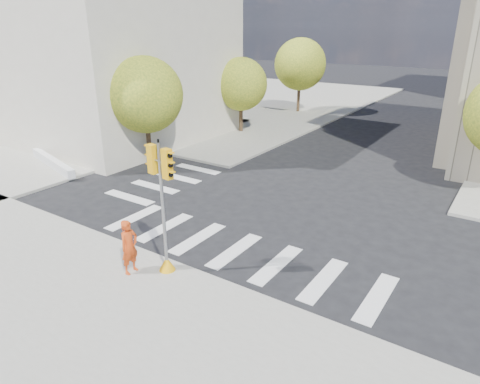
% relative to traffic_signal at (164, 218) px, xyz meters
% --- Properties ---
extents(ground, '(160.00, 160.00, 0.00)m').
position_rel_traffic_signal_xyz_m(ground, '(1.13, 4.60, -2.10)').
color(ground, black).
rests_on(ground, ground).
extents(sidewalk_far_left, '(28.00, 40.00, 0.15)m').
position_rel_traffic_signal_xyz_m(sidewalk_far_left, '(-18.87, 30.60, -2.02)').
color(sidewalk_far_left, gray).
rests_on(sidewalk_far_left, ground).
extents(classical_building, '(19.00, 15.00, 12.70)m').
position_rel_traffic_signal_xyz_m(classical_building, '(-18.87, 12.60, 4.34)').
color(classical_building, beige).
rests_on(classical_building, ground).
extents(tree_lw_near, '(4.40, 4.40, 6.41)m').
position_rel_traffic_signal_xyz_m(tree_lw_near, '(-9.37, 8.60, 2.10)').
color(tree_lw_near, '#382616').
rests_on(tree_lw_near, ground).
extents(tree_lw_mid, '(4.00, 4.00, 5.77)m').
position_rel_traffic_signal_xyz_m(tree_lw_mid, '(-9.37, 18.60, 1.66)').
color(tree_lw_mid, '#382616').
rests_on(tree_lw_mid, ground).
extents(tree_lw_far, '(4.80, 4.80, 6.95)m').
position_rel_traffic_signal_xyz_m(tree_lw_far, '(-9.37, 28.60, 2.44)').
color(tree_lw_far, '#382616').
rests_on(tree_lw_far, ground).
extents(traffic_signal, '(1.08, 0.56, 4.59)m').
position_rel_traffic_signal_xyz_m(traffic_signal, '(0.00, 0.00, 0.00)').
color(traffic_signal, '#E69E0C').
rests_on(traffic_signal, sidewalk_near).
extents(photographer, '(0.47, 0.71, 1.91)m').
position_rel_traffic_signal_xyz_m(photographer, '(-0.92, -0.76, -1.00)').
color(photographer, '#C23E12').
rests_on(photographer, sidewalk_near).
extents(planter_wall, '(5.90, 1.95, 0.50)m').
position_rel_traffic_signal_xyz_m(planter_wall, '(-13.55, 4.76, -1.70)').
color(planter_wall, silver).
rests_on(planter_wall, sidewalk_left_near).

